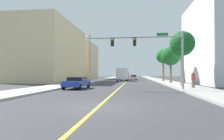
{
  "coord_description": "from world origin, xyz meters",
  "views": [
    {
      "loc": [
        1.81,
        -9.57,
        1.62
      ],
      "look_at": [
        -1.69,
        19.92,
        2.25
      ],
      "focal_mm": 31.08,
      "sensor_mm": 36.0,
      "label": 1
    }
  ],
  "objects_px": {
    "palm_far": "(163,56)",
    "traffic_signal_mast": "(151,47)",
    "palm_near": "(182,44)",
    "car_gray": "(125,77)",
    "car_silver": "(134,77)",
    "palm_mid": "(171,56)",
    "delivery_truck": "(123,74)",
    "car_blue": "(77,82)",
    "pedestrian": "(193,80)",
    "street_lamp": "(90,56)"
  },
  "relations": [
    {
      "from": "palm_far",
      "to": "traffic_signal_mast",
      "type": "bearing_deg",
      "value": -101.19
    },
    {
      "from": "palm_near",
      "to": "car_gray",
      "type": "distance_m",
      "value": 32.48
    },
    {
      "from": "palm_far",
      "to": "car_silver",
      "type": "height_order",
      "value": "palm_far"
    },
    {
      "from": "palm_mid",
      "to": "car_gray",
      "type": "xyz_separation_m",
      "value": [
        -8.87,
        22.48,
        -3.91
      ]
    },
    {
      "from": "palm_near",
      "to": "palm_far",
      "type": "height_order",
      "value": "palm_near"
    },
    {
      "from": "delivery_truck",
      "to": "car_blue",
      "type": "bearing_deg",
      "value": -96.1
    },
    {
      "from": "car_gray",
      "to": "pedestrian",
      "type": "xyz_separation_m",
      "value": [
        9.08,
        -34.4,
        0.28
      ]
    },
    {
      "from": "street_lamp",
      "to": "car_blue",
      "type": "height_order",
      "value": "street_lamp"
    },
    {
      "from": "traffic_signal_mast",
      "to": "delivery_truck",
      "type": "relative_size",
      "value": 1.25
    },
    {
      "from": "palm_mid",
      "to": "pedestrian",
      "type": "relative_size",
      "value": 3.56
    },
    {
      "from": "car_blue",
      "to": "street_lamp",
      "type": "bearing_deg",
      "value": -80.34
    },
    {
      "from": "palm_far",
      "to": "car_blue",
      "type": "relative_size",
      "value": 1.54
    },
    {
      "from": "traffic_signal_mast",
      "to": "delivery_truck",
      "type": "height_order",
      "value": "traffic_signal_mast"
    },
    {
      "from": "car_blue",
      "to": "pedestrian",
      "type": "relative_size",
      "value": 2.58
    },
    {
      "from": "palm_near",
      "to": "car_blue",
      "type": "xyz_separation_m",
      "value": [
        -12.34,
        -4.31,
        -4.71
      ]
    },
    {
      "from": "street_lamp",
      "to": "delivery_truck",
      "type": "height_order",
      "value": "street_lamp"
    },
    {
      "from": "car_silver",
      "to": "palm_mid",
      "type": "bearing_deg",
      "value": -74.92
    },
    {
      "from": "street_lamp",
      "to": "palm_far",
      "type": "xyz_separation_m",
      "value": [
        14.4,
        6.67,
        0.42
      ]
    },
    {
      "from": "car_silver",
      "to": "car_blue",
      "type": "bearing_deg",
      "value": -100.3
    },
    {
      "from": "palm_near",
      "to": "car_blue",
      "type": "bearing_deg",
      "value": -160.73
    },
    {
      "from": "traffic_signal_mast",
      "to": "pedestrian",
      "type": "height_order",
      "value": "traffic_signal_mast"
    },
    {
      "from": "palm_mid",
      "to": "car_gray",
      "type": "height_order",
      "value": "palm_mid"
    },
    {
      "from": "car_gray",
      "to": "car_silver",
      "type": "distance_m",
      "value": 2.45
    },
    {
      "from": "pedestrian",
      "to": "traffic_signal_mast",
      "type": "bearing_deg",
      "value": 84.93
    },
    {
      "from": "palm_mid",
      "to": "car_blue",
      "type": "distance_m",
      "value": 18.24
    },
    {
      "from": "pedestrian",
      "to": "palm_far",
      "type": "bearing_deg",
      "value": -28.08
    },
    {
      "from": "palm_far",
      "to": "delivery_truck",
      "type": "xyz_separation_m",
      "value": [
        -8.85,
        4.08,
        -3.8
      ]
    },
    {
      "from": "palm_far",
      "to": "car_gray",
      "type": "height_order",
      "value": "palm_far"
    },
    {
      "from": "traffic_signal_mast",
      "to": "street_lamp",
      "type": "bearing_deg",
      "value": 122.38
    },
    {
      "from": "traffic_signal_mast",
      "to": "palm_far",
      "type": "bearing_deg",
      "value": 78.81
    },
    {
      "from": "palm_near",
      "to": "car_blue",
      "type": "relative_size",
      "value": 1.55
    },
    {
      "from": "car_blue",
      "to": "palm_near",
      "type": "bearing_deg",
      "value": -158.86
    },
    {
      "from": "traffic_signal_mast",
      "to": "car_silver",
      "type": "distance_m",
      "value": 36.95
    },
    {
      "from": "street_lamp",
      "to": "pedestrian",
      "type": "height_order",
      "value": "street_lamp"
    },
    {
      "from": "palm_near",
      "to": "palm_far",
      "type": "bearing_deg",
      "value": 89.74
    },
    {
      "from": "street_lamp",
      "to": "palm_mid",
      "type": "height_order",
      "value": "street_lamp"
    },
    {
      "from": "traffic_signal_mast",
      "to": "car_blue",
      "type": "distance_m",
      "value": 8.85
    },
    {
      "from": "car_gray",
      "to": "palm_mid",
      "type": "bearing_deg",
      "value": -68.03
    },
    {
      "from": "palm_far",
      "to": "car_silver",
      "type": "relative_size",
      "value": 1.58
    },
    {
      "from": "palm_mid",
      "to": "car_silver",
      "type": "bearing_deg",
      "value": 105.8
    },
    {
      "from": "street_lamp",
      "to": "delivery_truck",
      "type": "xyz_separation_m",
      "value": [
        5.54,
        10.75,
        -3.38
      ]
    },
    {
      "from": "traffic_signal_mast",
      "to": "palm_mid",
      "type": "height_order",
      "value": "palm_mid"
    },
    {
      "from": "palm_far",
      "to": "delivery_truck",
      "type": "height_order",
      "value": "palm_far"
    },
    {
      "from": "car_blue",
      "to": "palm_far",
      "type": "bearing_deg",
      "value": -118.5
    },
    {
      "from": "palm_near",
      "to": "car_silver",
      "type": "relative_size",
      "value": 1.58
    },
    {
      "from": "palm_far",
      "to": "car_blue",
      "type": "xyz_separation_m",
      "value": [
        -12.41,
        -21.18,
        -4.71
      ]
    },
    {
      "from": "street_lamp",
      "to": "car_silver",
      "type": "distance_m",
      "value": 22.86
    },
    {
      "from": "street_lamp",
      "to": "palm_far",
      "type": "relative_size",
      "value": 1.28
    },
    {
      "from": "car_blue",
      "to": "delivery_truck",
      "type": "relative_size",
      "value": 0.56
    },
    {
      "from": "car_gray",
      "to": "car_silver",
      "type": "bearing_deg",
      "value": 6.86
    }
  ]
}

